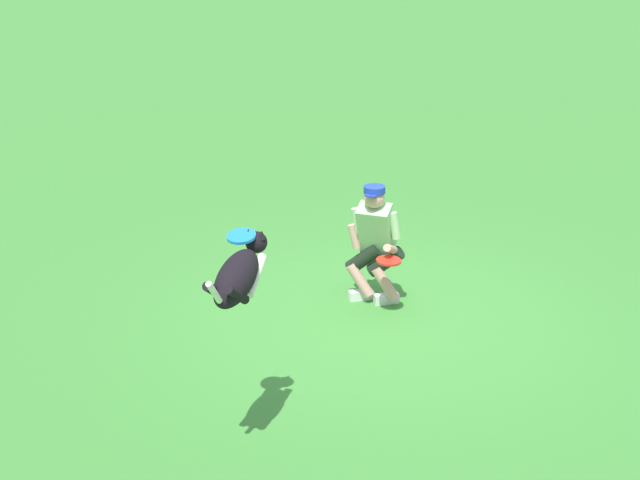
{
  "coord_description": "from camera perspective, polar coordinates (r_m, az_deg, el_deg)",
  "views": [
    {
      "loc": [
        2.69,
        8.39,
        4.17
      ],
      "look_at": [
        0.84,
        0.82,
        1.21
      ],
      "focal_mm": 53.16,
      "sensor_mm": 36.0,
      "label": 1
    }
  ],
  "objects": [
    {
      "name": "frisbee_held",
      "position": [
        9.5,
        4.16,
        -1.25
      ],
      "size": [
        0.28,
        0.28,
        0.03
      ],
      "primitive_type": "cylinder",
      "rotation": [
        -0.02,
        0.03,
        1.67
      ],
      "color": "red",
      "rests_on": "person"
    },
    {
      "name": "frisbee_flying",
      "position": [
        7.13,
        -4.76,
        0.24
      ],
      "size": [
        0.31,
        0.31,
        0.07
      ],
      "primitive_type": "cylinder",
      "rotation": [
        -0.07,
        0.17,
        0.58
      ],
      "color": "#1F84DD"
    },
    {
      "name": "ground_plane",
      "position": [
        9.75,
        3.68,
        -4.57
      ],
      "size": [
        60.0,
        60.0,
        0.0
      ],
      "primitive_type": "plane",
      "color": "#3B8133"
    },
    {
      "name": "dog",
      "position": [
        6.94,
        -4.92,
        -2.1
      ],
      "size": [
        0.61,
        0.9,
        0.46
      ],
      "rotation": [
        0.0,
        0.0,
        4.16
      ],
      "color": "black"
    },
    {
      "name": "person",
      "position": [
        9.81,
        3.33,
        0.03
      ],
      "size": [
        0.62,
        0.71,
        1.29
      ],
      "rotation": [
        0.0,
        0.0,
        0.98
      ],
      "color": "silver",
      "rests_on": "ground_plane"
    }
  ]
}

